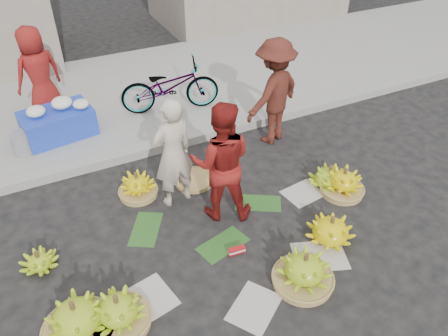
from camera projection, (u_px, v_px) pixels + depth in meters
name	position (u px, v px, depth m)	size (l,w,h in m)	color
ground	(223.00, 232.00, 5.76)	(80.00, 80.00, 0.00)	black
curb	(166.00, 144.00, 7.30)	(40.00, 0.25, 0.15)	gray
sidewalk	(130.00, 93.00, 8.82)	(40.00, 4.00, 0.12)	gray
newspaper_scatter	(252.00, 275.00, 5.18)	(3.20, 1.80, 0.00)	#BDB7AF
banana_leaves	(210.00, 225.00, 5.87)	(2.00, 1.00, 0.00)	#1F4E1A
banana_bunch_0	(77.00, 320.00, 4.45)	(0.90, 0.90, 0.51)	olive
banana_bunch_1	(118.00, 312.00, 4.56)	(0.76, 0.76, 0.45)	olive
banana_bunch_2	(304.00, 270.00, 4.98)	(0.72, 0.72, 0.48)	olive
banana_bunch_3	(331.00, 230.00, 5.55)	(0.72, 0.72, 0.40)	yellow
banana_bunch_4	(343.00, 182.00, 6.30)	(0.66, 0.66, 0.44)	olive
banana_bunch_5	(329.00, 177.00, 6.44)	(0.72, 0.72, 0.37)	#7CA918
banana_bunch_6	(39.00, 261.00, 5.22)	(0.39, 0.39, 0.27)	#7CA918
banana_bunch_7	(137.00, 186.00, 6.27)	(0.55, 0.55, 0.40)	olive
basket_spare	(194.00, 180.00, 6.59)	(0.57, 0.57, 0.07)	olive
incense_stack	(237.00, 250.00, 5.43)	(0.21, 0.07, 0.09)	#B41319
vendor_cream	(173.00, 154.00, 5.79)	(0.59, 0.39, 1.62)	beige
vendor_red	(221.00, 162.00, 5.57)	(0.83, 0.64, 1.70)	maroon
man_striped	(274.00, 92.00, 7.04)	(1.15, 0.66, 1.78)	maroon
flower_table	(58.00, 122.00, 7.28)	(1.22, 0.87, 0.65)	#1B34B2
grey_bucket	(22.00, 143.00, 6.92)	(0.32, 0.32, 0.36)	gray
flower_vendor	(39.00, 74.00, 7.49)	(0.80, 0.52, 1.64)	maroon
bicycle	(170.00, 86.00, 7.88)	(1.78, 0.62, 0.94)	gray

